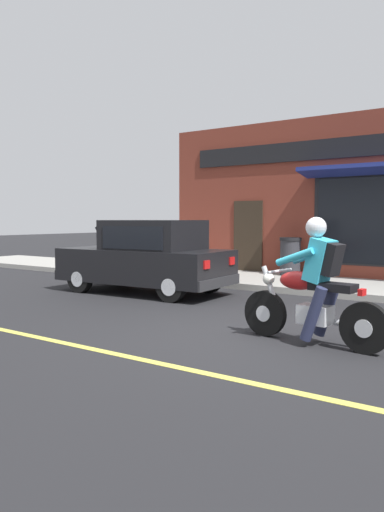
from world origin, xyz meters
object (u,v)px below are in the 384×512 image
car_hatchback (147,258)px  fire_hydrant (191,254)px  trash_bin (290,256)px  motorcycle_with_rider (314,292)px

car_hatchback → fire_hydrant: car_hatchback is taller
car_hatchback → trash_bin: car_hatchback is taller
car_hatchback → trash_bin: 4.12m
trash_bin → fire_hydrant: bearing=92.0°
motorcycle_with_rider → fire_hydrant: motorcycle_with_rider is taller
motorcycle_with_rider → car_hatchback: bearing=64.9°
car_hatchback → fire_hydrant: size_ratio=4.39×
motorcycle_with_rider → car_hatchback: size_ratio=0.52×
fire_hydrant → motorcycle_with_rider: bearing=-134.0°
motorcycle_with_rider → fire_hydrant: bearing=46.0°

